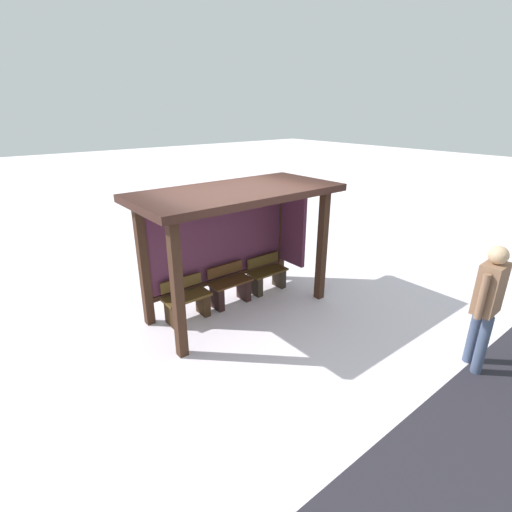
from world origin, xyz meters
The scene contains 6 objects.
ground_plane centered at (0.00, 0.00, 0.00)m, with size 60.00×60.00×0.00m, color white.
bus_shelter centered at (0.09, 0.17, 1.69)m, with size 3.48×1.66×2.23m.
bench_left_inside centered at (-0.91, 0.30, 0.32)m, with size 0.81×0.38×0.74m.
bench_center_inside centered at (0.00, 0.30, 0.32)m, with size 0.81×0.38×0.75m.
bench_right_inside centered at (0.91, 0.30, 0.31)m, with size 0.81×0.35×0.71m.
person_walking centered at (1.62, -3.41, 1.08)m, with size 0.61×0.33×1.83m.
Camera 1 is at (-3.60, -5.01, 3.45)m, focal length 26.65 mm.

